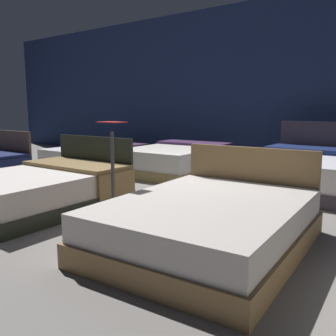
# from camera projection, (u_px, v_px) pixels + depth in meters

# --- Properties ---
(ground_plane) EXTENTS (18.00, 18.00, 0.02)m
(ground_plane) POSITION_uv_depth(u_px,v_px,m) (184.00, 198.00, 5.15)
(ground_plane) COLOR gray
(showroom_back_wall) EXTENTS (18.00, 0.06, 3.50)m
(showroom_back_wall) POSITION_uv_depth(u_px,v_px,m) (277.00, 84.00, 7.65)
(showroom_back_wall) COLOR navy
(showroom_back_wall) RESTS_ON ground_plane
(bed_1) EXTENTS (1.59, 1.96, 0.84)m
(bed_1) POSITION_uv_depth(u_px,v_px,m) (43.00, 188.00, 4.62)
(bed_1) COLOR black
(bed_1) RESTS_ON ground_plane
(bed_2) EXTENTS (1.67, 2.13, 0.82)m
(bed_2) POSITION_uv_depth(u_px,v_px,m) (209.00, 223.00, 3.26)
(bed_2) COLOR olive
(bed_2) RESTS_ON ground_plane
(bed_4) EXTENTS (1.69, 2.04, 0.40)m
(bed_4) POSITION_uv_depth(u_px,v_px,m) (96.00, 155.00, 8.43)
(bed_4) COLOR brown
(bed_4) RESTS_ON ground_plane
(bed_5) EXTENTS (1.59, 2.10, 0.55)m
(bed_5) POSITION_uv_depth(u_px,v_px,m) (176.00, 160.00, 6.99)
(bed_5) COLOR olive
(bed_5) RESTS_ON ground_plane
(bed_6) EXTENTS (1.62, 2.16, 1.01)m
(bed_6) POSITION_uv_depth(u_px,v_px,m) (303.00, 171.00, 5.68)
(bed_6) COLOR #332C37
(bed_6) RESTS_ON ground_plane
(price_sign) EXTENTS (0.28, 0.24, 1.10)m
(price_sign) POSITION_uv_depth(u_px,v_px,m) (113.00, 184.00, 3.97)
(price_sign) COLOR #3F3F44
(price_sign) RESTS_ON ground_plane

